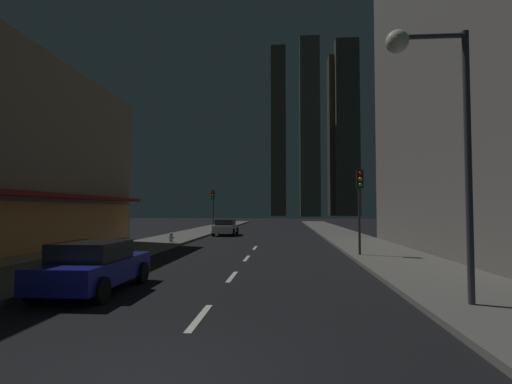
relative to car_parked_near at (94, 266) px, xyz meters
name	(u,v)px	position (x,y,z in m)	size (l,w,h in m)	color
ground_plane	(266,235)	(3.60, 26.42, -0.79)	(78.00, 136.00, 0.10)	black
sidewalk_right	(340,234)	(10.60, 26.42, -0.67)	(4.00, 76.00, 0.15)	#605E59
sidewalk_left	(193,233)	(-3.40, 26.42, -0.67)	(4.00, 76.00, 0.15)	#605E59
lane_marking_center	(232,277)	(3.60, 2.82, -0.73)	(0.16, 23.00, 0.01)	silver
skyscraper_distant_tall	(279,132)	(2.94, 141.29, 32.09)	(5.70, 8.95, 65.66)	#454234
skyscraper_distant_mid	(310,127)	(14.07, 125.39, 30.55)	(6.87, 5.18, 62.58)	brown
skyscraper_distant_short	(336,136)	(25.57, 143.81, 30.42)	(6.17, 8.71, 62.33)	#3E3B2F
skyscraper_distant_slender	(347,127)	(28.96, 138.04, 32.74)	(8.75, 5.27, 66.96)	#484536
car_parked_near	(94,266)	(0.00, 0.00, 0.00)	(1.98, 4.24, 1.45)	navy
car_parked_far	(226,227)	(0.00, 24.83, 0.00)	(1.98, 4.24, 1.45)	silver
fire_hydrant_far_left	(171,238)	(-2.30, 15.40, -0.29)	(0.42, 0.30, 0.65)	#B2B2B2
traffic_light_near_right	(360,193)	(9.10, 8.58, 2.45)	(0.32, 0.48, 4.20)	#2D2D2D
traffic_light_far_left	(213,201)	(-1.90, 28.67, 2.45)	(0.32, 0.48, 4.20)	#2D2D2D
street_lamp_right	(431,97)	(8.98, -1.31, 4.33)	(1.96, 0.56, 6.58)	#38383D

